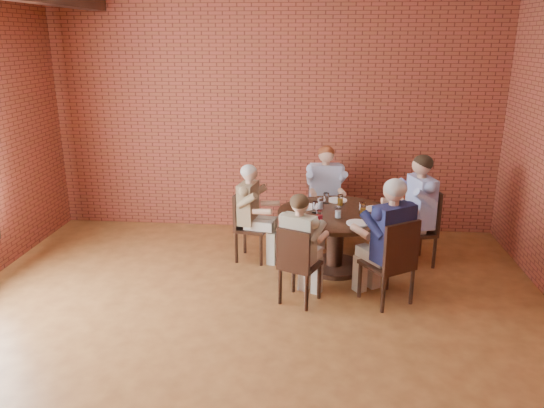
# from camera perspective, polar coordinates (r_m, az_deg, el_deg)

# --- Properties ---
(floor) EXTENTS (7.00, 7.00, 0.00)m
(floor) POSITION_cam_1_polar(r_m,az_deg,el_deg) (5.06, -3.41, -15.93)
(floor) COLOR #9B6130
(floor) RESTS_ON ground
(wall_back) EXTENTS (7.00, 0.00, 7.00)m
(wall_back) POSITION_cam_1_polar(r_m,az_deg,el_deg) (7.78, 0.16, 9.46)
(wall_back) COLOR brown
(wall_back) RESTS_ON ground
(dining_table) EXTENTS (1.44, 1.44, 0.75)m
(dining_table) POSITION_cam_1_polar(r_m,az_deg,el_deg) (6.58, 6.86, -2.71)
(dining_table) COLOR #331811
(dining_table) RESTS_ON floor
(chair_a) EXTENTS (0.57, 0.57, 0.98)m
(chair_a) POSITION_cam_1_polar(r_m,az_deg,el_deg) (6.98, 15.77, -2.07)
(chair_a) COLOR #331811
(chair_a) RESTS_ON floor
(diner_a) EXTENTS (0.84, 0.74, 1.42)m
(diner_a) POSITION_cam_1_polar(r_m,az_deg,el_deg) (6.88, 15.16, -0.71)
(diner_a) COLOR #4459B1
(diner_a) RESTS_ON floor
(chair_b) EXTENTS (0.49, 0.49, 0.95)m
(chair_b) POSITION_cam_1_polar(r_m,az_deg,el_deg) (7.62, 5.64, 0.05)
(chair_b) COLOR #331811
(chair_b) RESTS_ON floor
(diner_b) EXTENTS (0.62, 0.73, 1.36)m
(diner_b) POSITION_cam_1_polar(r_m,az_deg,el_deg) (7.49, 5.76, 1.04)
(diner_b) COLOR #9FAACB
(diner_b) RESTS_ON floor
(chair_c) EXTENTS (0.46, 0.46, 0.90)m
(chair_c) POSITION_cam_1_polar(r_m,az_deg,el_deg) (6.86, -2.72, -2.08)
(chair_c) COLOR #331811
(chair_c) RESTS_ON floor
(diner_c) EXTENTS (0.68, 0.59, 1.26)m
(diner_c) POSITION_cam_1_polar(r_m,az_deg,el_deg) (6.79, -2.13, -1.03)
(diner_c) COLOR brown
(diner_c) RESTS_ON floor
(chair_d) EXTENTS (0.50, 0.50, 0.88)m
(chair_d) POSITION_cam_1_polar(r_m,az_deg,el_deg) (5.70, 2.72, -6.34)
(chair_d) COLOR #331811
(chair_d) RESTS_ON floor
(diner_d) EXTENTS (0.67, 0.72, 1.24)m
(diner_d) POSITION_cam_1_polar(r_m,az_deg,el_deg) (5.71, 3.06, -4.85)
(diner_d) COLOR #B59E8E
(diner_d) RESTS_ON floor
(chair_e) EXTENTS (0.63, 0.63, 0.97)m
(chair_e) POSITION_cam_1_polar(r_m,az_deg,el_deg) (5.82, 12.91, -5.86)
(chair_e) COLOR #331811
(chair_e) RESTS_ON floor
(diner_e) EXTENTS (0.86, 0.89, 1.40)m
(diner_e) POSITION_cam_1_polar(r_m,az_deg,el_deg) (5.82, 12.41, -3.97)
(diner_e) COLOR #16193F
(diner_e) RESTS_ON floor
(plate_a) EXTENTS (0.26, 0.26, 0.01)m
(plate_a) POSITION_cam_1_polar(r_m,az_deg,el_deg) (6.68, 11.10, -0.52)
(plate_a) COLOR white
(plate_a) RESTS_ON dining_table
(plate_b) EXTENTS (0.26, 0.26, 0.01)m
(plate_b) POSITION_cam_1_polar(r_m,az_deg,el_deg) (6.96, 7.02, 0.41)
(plate_b) COLOR white
(plate_b) RESTS_ON dining_table
(plate_c) EXTENTS (0.26, 0.26, 0.01)m
(plate_c) POSITION_cam_1_polar(r_m,az_deg,el_deg) (6.66, 3.77, -0.29)
(plate_c) COLOR white
(plate_c) RESTS_ON dining_table
(plate_d) EXTENTS (0.26, 0.26, 0.01)m
(plate_d) POSITION_cam_1_polar(r_m,az_deg,el_deg) (6.13, 9.21, -2.05)
(plate_d) COLOR white
(plate_d) RESTS_ON dining_table
(glass_a) EXTENTS (0.07, 0.07, 0.14)m
(glass_a) POSITION_cam_1_polar(r_m,az_deg,el_deg) (6.49, 9.66, -0.39)
(glass_a) COLOR white
(glass_a) RESTS_ON dining_table
(glass_b) EXTENTS (0.07, 0.07, 0.14)m
(glass_b) POSITION_cam_1_polar(r_m,az_deg,el_deg) (6.76, 7.35, 0.43)
(glass_b) COLOR white
(glass_b) RESTS_ON dining_table
(glass_c) EXTENTS (0.07, 0.07, 0.14)m
(glass_c) POSITION_cam_1_polar(r_m,az_deg,el_deg) (6.81, 5.85, 0.62)
(glass_c) COLOR white
(glass_c) RESTS_ON dining_table
(glass_d) EXTENTS (0.07, 0.07, 0.14)m
(glass_d) POSITION_cam_1_polar(r_m,az_deg,el_deg) (6.60, 5.20, 0.09)
(glass_d) COLOR white
(glass_d) RESTS_ON dining_table
(glass_e) EXTENTS (0.07, 0.07, 0.14)m
(glass_e) POSITION_cam_1_polar(r_m,az_deg,el_deg) (6.44, 4.67, -0.34)
(glass_e) COLOR white
(glass_e) RESTS_ON dining_table
(glass_f) EXTENTS (0.07, 0.07, 0.14)m
(glass_f) POSITION_cam_1_polar(r_m,az_deg,el_deg) (6.11, 5.13, -1.34)
(glass_f) COLOR white
(glass_f) RESTS_ON dining_table
(glass_g) EXTENTS (0.07, 0.07, 0.14)m
(glass_g) POSITION_cam_1_polar(r_m,az_deg,el_deg) (6.29, 7.12, -0.87)
(glass_g) COLOR white
(glass_g) RESTS_ON dining_table
(glass_h) EXTENTS (0.07, 0.07, 0.14)m
(glass_h) POSITION_cam_1_polar(r_m,az_deg,el_deg) (6.42, 9.77, -0.61)
(glass_h) COLOR white
(glass_h) RESTS_ON dining_table
(smartphone) EXTENTS (0.08, 0.15, 0.01)m
(smartphone) POSITION_cam_1_polar(r_m,az_deg,el_deg) (6.40, 10.18, -1.31)
(smartphone) COLOR black
(smartphone) RESTS_ON dining_table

